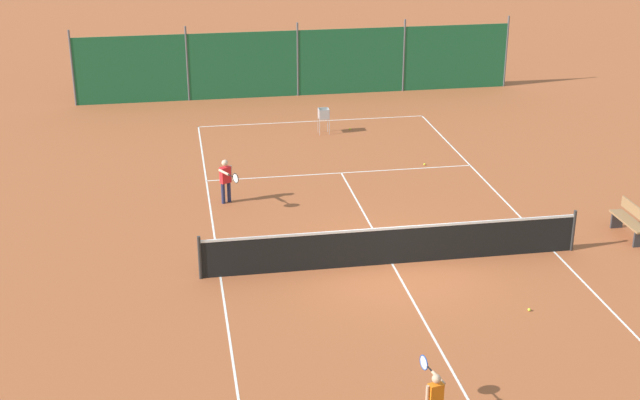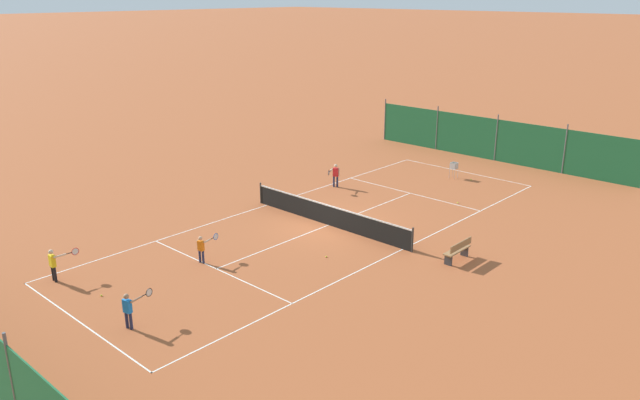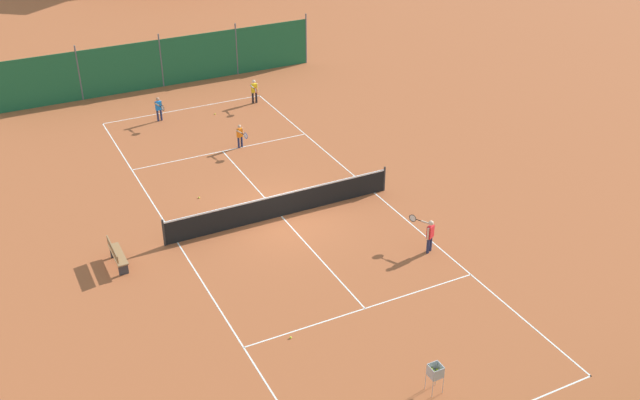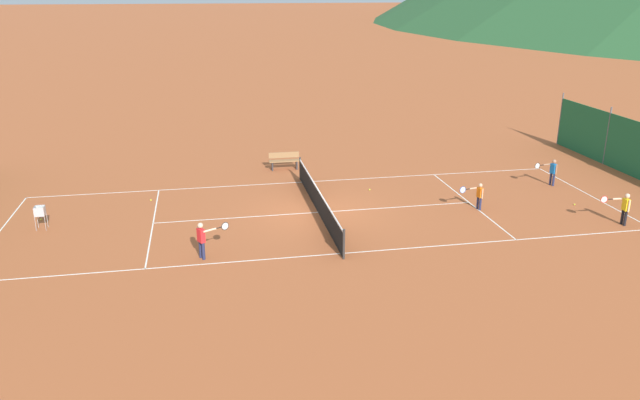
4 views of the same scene
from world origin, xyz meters
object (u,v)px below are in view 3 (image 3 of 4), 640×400
object	(u,v)px
tennis_ball_alley_left	(215,114)
player_near_service	(240,135)
player_near_baseline	(254,90)
tennis_ball_service_box	(291,337)
player_far_baseline	(429,233)
tennis_net	(281,205)
ball_hopper	(435,373)
player_far_service	(159,108)
tennis_ball_mid_court	(199,198)
courtside_bench	(117,254)

from	to	relation	value
tennis_ball_alley_left	player_near_service	bearing A→B (deg)	-93.63
player_near_baseline	tennis_ball_service_box	size ratio (longest dim) A/B	18.83
player_far_baseline	tennis_ball_alley_left	size ratio (longest dim) A/B	19.16
tennis_net	ball_hopper	bearing A→B (deg)	-90.87
player_far_service	tennis_ball_alley_left	bearing A→B (deg)	-9.62
player_near_baseline	player_far_baseline	world-z (taller)	player_far_baseline
tennis_ball_mid_court	ball_hopper	world-z (taller)	ball_hopper
tennis_ball_mid_court	ball_hopper	xyz separation A→B (m)	(2.19, -13.15, 0.63)
player_far_service	courtside_bench	xyz separation A→B (m)	(-4.83, -11.48, -0.25)
tennis_ball_service_box	courtside_bench	world-z (taller)	courtside_bench
courtside_bench	tennis_ball_service_box	bearing A→B (deg)	-59.29
tennis_ball_alley_left	courtside_bench	size ratio (longest dim) A/B	0.04
tennis_net	player_far_service	xyz separation A→B (m)	(-1.52, 10.97, 0.20)
player_near_baseline	courtside_bench	world-z (taller)	player_near_baseline
player_far_service	ball_hopper	xyz separation A→B (m)	(1.36, -21.37, -0.04)
player_near_baseline	ball_hopper	distance (m)	21.72
tennis_ball_service_box	tennis_ball_alley_left	distance (m)	17.59
tennis_net	tennis_ball_alley_left	bearing A→B (deg)	83.85
tennis_net	player_near_service	xyz separation A→B (m)	(0.87, 6.37, 0.15)
player_near_baseline	courtside_bench	distance (m)	15.14
ball_hopper	courtside_bench	bearing A→B (deg)	122.01
player_near_service	tennis_ball_service_box	size ratio (longest dim) A/B	16.70
player_near_baseline	player_near_service	xyz separation A→B (m)	(-2.61, -4.65, -0.08)
tennis_net	courtside_bench	bearing A→B (deg)	-175.44
player_near_baseline	tennis_ball_mid_court	world-z (taller)	player_near_baseline
tennis_ball_service_box	tennis_ball_alley_left	world-z (taller)	same
tennis_net	tennis_ball_alley_left	distance (m)	10.59
player_near_service	tennis_ball_alley_left	world-z (taller)	player_near_service
tennis_net	tennis_ball_service_box	bearing A→B (deg)	-112.07
player_far_service	player_far_baseline	bearing A→B (deg)	-71.70
player_near_baseline	player_far_service	xyz separation A→B (m)	(-4.99, -0.04, -0.02)
tennis_ball_mid_court	courtside_bench	world-z (taller)	courtside_bench
player_far_service	ball_hopper	bearing A→B (deg)	-86.37
player_far_baseline	tennis_ball_alley_left	bearing A→B (deg)	99.35
tennis_ball_service_box	courtside_bench	distance (m)	7.16
tennis_net	courtside_bench	xyz separation A→B (m)	(-6.34, -0.51, -0.05)
player_near_service	tennis_ball_mid_court	world-z (taller)	player_near_service
player_far_service	player_near_service	distance (m)	5.19
player_far_baseline	tennis_ball_service_box	world-z (taller)	player_far_baseline
player_far_baseline	ball_hopper	world-z (taller)	player_far_baseline
player_near_service	tennis_ball_mid_court	distance (m)	4.88
tennis_ball_alley_left	ball_hopper	bearing A→B (deg)	-93.54
player_near_baseline	tennis_ball_alley_left	bearing A→B (deg)	-168.19
player_far_service	courtside_bench	world-z (taller)	player_far_service
tennis_ball_alley_left	courtside_bench	bearing A→B (deg)	-124.14
player_near_baseline	tennis_ball_mid_court	distance (m)	10.13
tennis_ball_service_box	courtside_bench	xyz separation A→B (m)	(-3.65, 6.14, 0.42)
player_far_baseline	player_near_service	xyz separation A→B (m)	(-2.74, 10.91, -0.09)
tennis_ball_alley_left	player_far_baseline	bearing A→B (deg)	-80.65
tennis_ball_mid_court	courtside_bench	size ratio (longest dim) A/B	0.04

